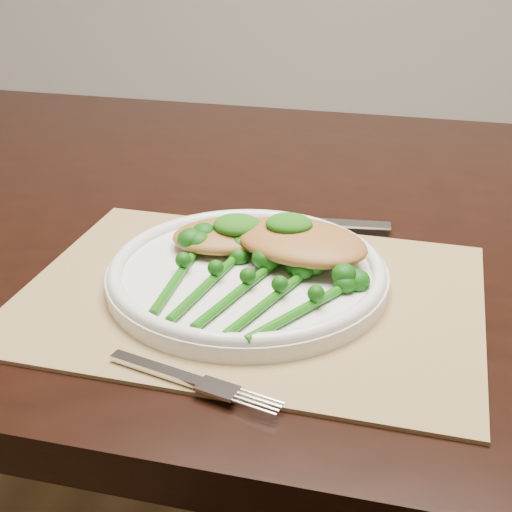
# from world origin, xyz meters

# --- Properties ---
(dining_table) EXTENTS (1.68, 1.06, 0.75)m
(dining_table) POSITION_xyz_m (-0.14, -0.01, 0.38)
(dining_table) COLOR black
(dining_table) RESTS_ON ground
(placemat) EXTENTS (0.47, 0.36, 0.00)m
(placemat) POSITION_xyz_m (-0.22, -0.22, 0.75)
(placemat) COLOR #9C7F4F
(placemat) RESTS_ON dining_table
(dinner_plate) EXTENTS (0.27, 0.27, 0.02)m
(dinner_plate) POSITION_xyz_m (-0.23, -0.20, 0.77)
(dinner_plate) COLOR white
(dinner_plate) RESTS_ON placemat
(knife) EXTENTS (0.21, 0.02, 0.01)m
(knife) POSITION_xyz_m (-0.21, -0.06, 0.76)
(knife) COLOR silver
(knife) RESTS_ON placemat
(fork) EXTENTS (0.15, 0.06, 0.00)m
(fork) POSITION_xyz_m (-0.24, -0.37, 0.76)
(fork) COLOR silver
(fork) RESTS_ON placemat
(chicken_fillet_left) EXTENTS (0.14, 0.11, 0.02)m
(chicken_fillet_left) POSITION_xyz_m (-0.26, -0.16, 0.78)
(chicken_fillet_left) COLOR #A76C30
(chicken_fillet_left) RESTS_ON dinner_plate
(chicken_fillet_right) EXTENTS (0.16, 0.14, 0.03)m
(chicken_fillet_right) POSITION_xyz_m (-0.18, -0.18, 0.79)
(chicken_fillet_right) COLOR #A76C30
(chicken_fillet_right) RESTS_ON dinner_plate
(pesto_dollop_left) EXTENTS (0.05, 0.04, 0.02)m
(pesto_dollop_left) POSITION_xyz_m (-0.25, -0.16, 0.80)
(pesto_dollop_left) COLOR #134A0A
(pesto_dollop_left) RESTS_ON chicken_fillet_left
(pesto_dollop_right) EXTENTS (0.05, 0.04, 0.02)m
(pesto_dollop_right) POSITION_xyz_m (-0.19, -0.17, 0.80)
(pesto_dollop_right) COLOR #134A0A
(pesto_dollop_right) RESTS_ON chicken_fillet_right
(broccolini_bundle) EXTENTS (0.20, 0.21, 0.04)m
(broccolini_bundle) POSITION_xyz_m (-0.23, -0.26, 0.77)
(broccolini_bundle) COLOR #14580B
(broccolini_bundle) RESTS_ON dinner_plate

